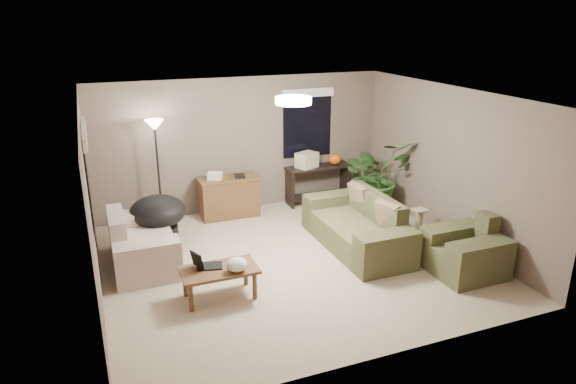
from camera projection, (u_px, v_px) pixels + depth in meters
name	position (u px, v px, depth m)	size (l,w,h in m)	color
room_shell	(293.00, 183.00, 7.40)	(5.50, 5.50, 5.50)	tan
main_sofa	(358.00, 229.00, 8.23)	(0.95, 2.20, 0.85)	brown
throw_pillows	(373.00, 206.00, 8.20)	(0.33, 1.38, 0.47)	#8C7251
loveseat	(141.00, 245.00, 7.64)	(0.90, 1.60, 0.85)	beige
armchair	(465.00, 253.00, 7.41)	(0.95, 1.00, 0.85)	#4A4B2D
coffee_table	(219.00, 273.00, 6.70)	(1.00, 0.55, 0.42)	brown
laptop	(204.00, 263.00, 6.69)	(0.42, 0.30, 0.24)	black
plastic_bag	(237.00, 264.00, 6.59)	(0.27, 0.24, 0.19)	white
desk	(229.00, 197.00, 9.44)	(1.10, 0.50, 0.75)	brown
desk_papers	(220.00, 176.00, 9.24)	(0.71, 0.31, 0.12)	silver
console_table	(318.00, 181.00, 10.13)	(1.30, 0.40, 0.75)	black
pumpkin	(335.00, 159.00, 10.12)	(0.26, 0.26, 0.21)	orange
cardboard_box	(307.00, 160.00, 9.90)	(0.39, 0.29, 0.29)	beige
papasan_chair	(158.00, 216.00, 8.30)	(1.06, 1.06, 0.80)	black
floor_lamp	(156.00, 138.00, 8.57)	(0.32, 0.32, 1.91)	black
ceiling_fixture	(293.00, 101.00, 7.01)	(0.50, 0.50, 0.10)	white
houseplant	(375.00, 184.00, 9.57)	(1.28, 1.43, 1.11)	#2D5923
cat_scratching_post	(419.00, 225.00, 8.59)	(0.32, 0.32, 0.50)	tan
window_left	(87.00, 161.00, 6.55)	(0.05, 1.56, 1.33)	black
window_back	(308.00, 112.00, 9.85)	(1.06, 0.05, 1.33)	black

